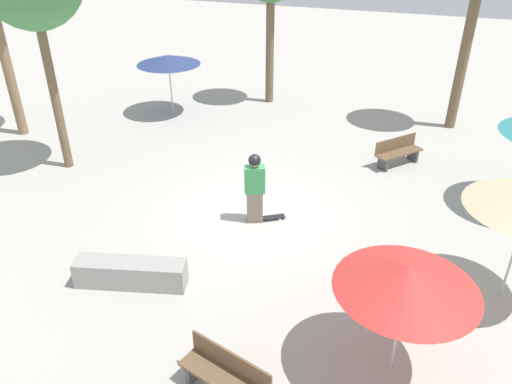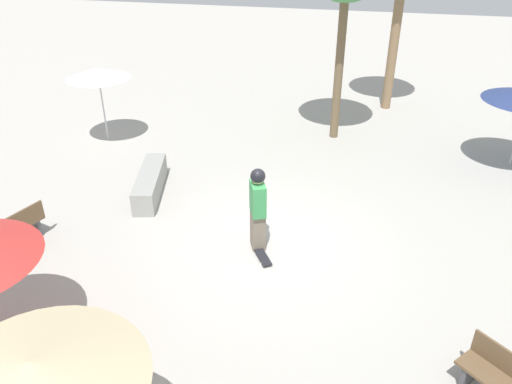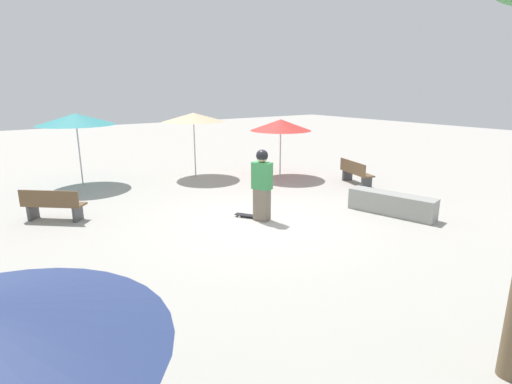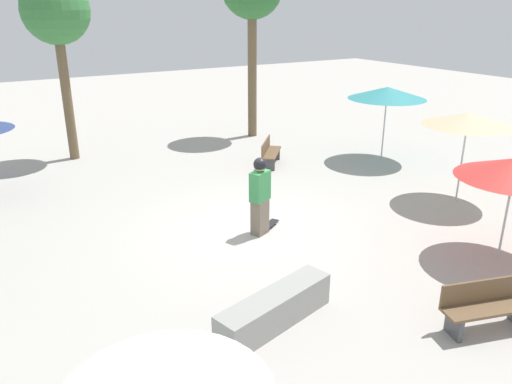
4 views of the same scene
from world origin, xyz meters
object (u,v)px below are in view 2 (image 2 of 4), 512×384
skater_main (258,206)px  shade_umbrella_white (98,73)px  skateboard (262,255)px  shade_umbrella_tan (32,374)px  bench_far (9,232)px  concrete_ledge (150,183)px

skater_main → shade_umbrella_white: 7.57m
skateboard → shade_umbrella_tan: size_ratio=0.32×
bench_far → skater_main: bearing=-59.1°
skater_main → skateboard: bearing=1.6°
shade_umbrella_tan → shade_umbrella_white: bearing=115.5°
skater_main → concrete_ledge: skater_main is taller
bench_far → skateboard: bearing=-63.2°
shade_umbrella_tan → shade_umbrella_white: 11.44m
concrete_ledge → skateboard: bearing=-30.8°
skater_main → concrete_ledge: size_ratio=0.78×
concrete_ledge → skater_main: bearing=-27.4°
bench_far → shade_umbrella_tan: 6.35m
concrete_ledge → shade_umbrella_tan: 7.99m
bench_far → shade_umbrella_tan: (4.09, -4.48, 1.86)m
concrete_ledge → shade_umbrella_white: (-2.73, 2.91, 1.85)m
skater_main → shade_umbrella_white: (-5.93, 4.56, 1.13)m
concrete_ledge → shade_umbrella_white: size_ratio=1.04×
shade_umbrella_tan → shade_umbrella_white: shade_umbrella_tan is taller
skater_main → concrete_ledge: 3.67m
shade_umbrella_tan → shade_umbrella_white: (-4.93, 10.32, -0.15)m
shade_umbrella_white → shade_umbrella_tan: bearing=-64.5°
skateboard → shade_umbrella_white: bearing=-160.7°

